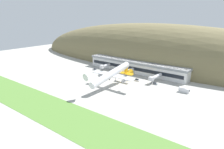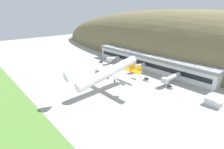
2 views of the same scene
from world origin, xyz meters
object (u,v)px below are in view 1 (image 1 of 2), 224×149
Objects in this scene: jetway_0 at (105,66)px; cargo_airplane at (112,74)px; traffic_cone_0 at (105,78)px; terminal_building at (139,65)px; service_car_0 at (95,69)px; service_car_1 at (155,84)px; jetway_1 at (129,71)px; fuel_truck at (184,90)px; jetway_2 at (155,77)px; service_car_2 at (137,80)px.

cargo_airplane reaches higher than jetway_0.
terminal_building is at bearing 75.88° from traffic_cone_0.
service_car_1 reaches higher than service_car_0.
jetway_1 is at bearing 0.42° from jetway_0.
service_car_1 is 23.22m from fuel_truck.
jetway_0 is at bearing -179.58° from jetway_1.
jetway_1 is (0.52, -16.44, -1.86)m from terminal_building.
cargo_airplane is 12.49× the size of service_car_1.
cargo_airplane reaches higher than fuel_truck.
jetway_2 reaches higher than service_car_2.
jetway_0 is 26.03m from traffic_cone_0.
jetway_0 is at bearing 136.77° from cargo_airplane.
traffic_cone_0 is at bearing -155.18° from jetway_2.
service_car_1 is at bearing -14.72° from jetway_1.
terminal_building is 23.75× the size of service_car_0.
service_car_2 is (48.62, -2.86, 0.11)m from service_car_0.
traffic_cone_0 is at bearing -104.12° from terminal_building.
terminal_building is 13.69× the size of fuel_truck.
jetway_0 is at bearing 168.24° from service_car_2.
cargo_airplane reaches higher than traffic_cone_0.
jetway_2 is at bearing -5.62° from jetway_1.
cargo_airplane is at bearing -37.51° from traffic_cone_0.
jetway_0 is 56.97m from service_car_1.
jetway_1 is 34.40m from cargo_airplane.
service_car_2 is at bearing -153.63° from jetway_2.
terminal_building is at bearing 120.60° from service_car_2.
fuel_truck is (53.23, -26.73, -4.28)m from terminal_building.
jetway_0 is at bearing 37.10° from service_car_0.
cargo_airplane is (34.85, -32.77, 5.51)m from jetway_0.
traffic_cone_0 is at bearing 142.49° from cargo_airplane.
jetway_1 is 2.86× the size of service_car_0.
cargo_airplane is at bearing -32.56° from service_car_0.
jetway_0 is 0.24× the size of cargo_airplane.
jetway_2 is 14.17m from service_car_2.
traffic_cone_0 is (17.18, -19.20, -3.71)m from jetway_0.
service_car_1 is (63.90, -1.90, 0.01)m from service_car_0.
service_car_0 is (-60.97, -3.26, -3.41)m from jetway_2.
jetway_2 is 6.84m from service_car_1.
service_car_2 is (-12.34, -6.12, -3.30)m from jetway_2.
jetway_0 is 10.05m from service_car_0.
jetway_2 reaches higher than service_car_0.
jetway_1 is 30.85m from service_car_1.
jetway_2 is 61.15m from service_car_0.
service_car_2 is at bearing -31.33° from jetway_1.
terminal_building reaches higher than service_car_1.
fuel_truck reaches higher than service_car_2.
jetway_2 reaches higher than traffic_cone_0.
jetway_0 is 20.91× the size of traffic_cone_0.
service_car_0 is 28.17m from traffic_cone_0.
service_car_2 is at bearing 24.00° from traffic_cone_0.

